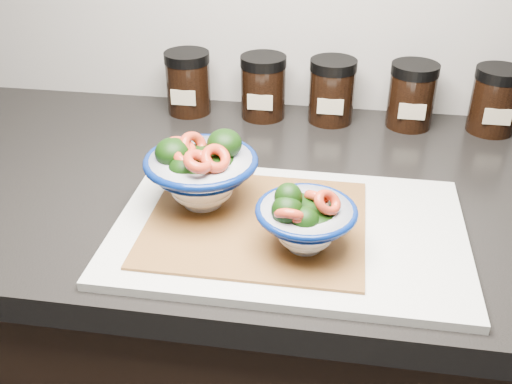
% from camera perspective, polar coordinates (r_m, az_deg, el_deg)
% --- Properties ---
extents(countertop, '(3.50, 0.60, 0.04)m').
position_cam_1_polar(countertop, '(0.90, 13.14, -1.14)').
color(countertop, black).
rests_on(countertop, cabinet).
extents(cutting_board, '(0.45, 0.30, 0.01)m').
position_cam_1_polar(cutting_board, '(0.78, 3.15, -3.65)').
color(cutting_board, beige).
rests_on(cutting_board, countertop).
extents(bamboo_mat, '(0.28, 0.24, 0.00)m').
position_cam_1_polar(bamboo_mat, '(0.78, -0.00, -2.91)').
color(bamboo_mat, '#A16630').
rests_on(bamboo_mat, cutting_board).
extents(bowl_left, '(0.15, 0.15, 0.11)m').
position_cam_1_polar(bowl_left, '(0.79, -5.30, 1.91)').
color(bowl_left, white).
rests_on(bowl_left, bamboo_mat).
extents(bowl_right, '(0.12, 0.12, 0.09)m').
position_cam_1_polar(bowl_right, '(0.71, 4.65, -2.71)').
color(bowl_right, white).
rests_on(bowl_right, bamboo_mat).
extents(spice_jar_a, '(0.08, 0.08, 0.11)m').
position_cam_1_polar(spice_jar_a, '(1.12, -6.48, 10.33)').
color(spice_jar_a, black).
rests_on(spice_jar_a, countertop).
extents(spice_jar_b, '(0.08, 0.08, 0.11)m').
position_cam_1_polar(spice_jar_b, '(1.09, 0.69, 9.99)').
color(spice_jar_b, black).
rests_on(spice_jar_b, countertop).
extents(spice_jar_c, '(0.08, 0.08, 0.11)m').
position_cam_1_polar(spice_jar_c, '(1.08, 7.23, 9.55)').
color(spice_jar_c, black).
rests_on(spice_jar_c, countertop).
extents(spice_jar_d, '(0.08, 0.08, 0.11)m').
position_cam_1_polar(spice_jar_d, '(1.08, 14.61, 8.90)').
color(spice_jar_d, black).
rests_on(spice_jar_d, countertop).
extents(spice_jar_e, '(0.08, 0.08, 0.11)m').
position_cam_1_polar(spice_jar_e, '(1.11, 21.81, 8.13)').
color(spice_jar_e, black).
rests_on(spice_jar_e, countertop).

